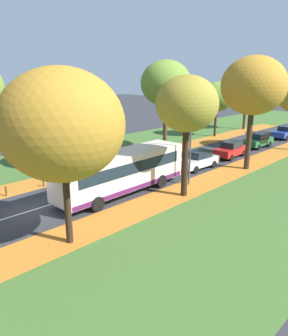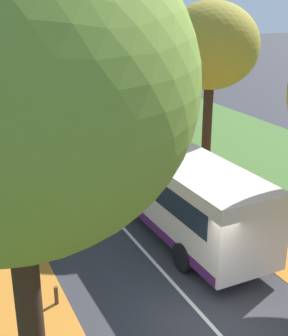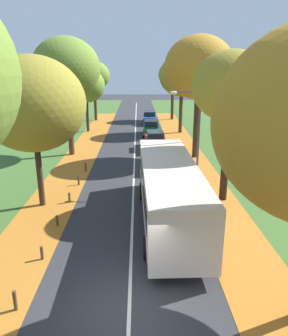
# 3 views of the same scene
# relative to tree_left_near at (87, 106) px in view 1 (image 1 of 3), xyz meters

# --- Properties ---
(ground_plane) EXTENTS (160.00, 160.00, 0.00)m
(ground_plane) POSITION_rel_tree_left_near_xyz_m (4.99, -8.14, -5.51)
(ground_plane) COLOR #2D2D33
(grass_verge_left) EXTENTS (12.00, 90.00, 0.01)m
(grass_verge_left) POSITION_rel_tree_left_near_xyz_m (-4.21, 11.86, -5.50)
(grass_verge_left) COLOR #3D6028
(grass_verge_left) RESTS_ON ground
(leaf_litter_left) EXTENTS (2.80, 60.00, 0.00)m
(leaf_litter_left) POSITION_rel_tree_left_near_xyz_m (0.39, 5.86, -5.50)
(leaf_litter_left) COLOR #B26B23
(leaf_litter_left) RESTS_ON grass_verge_left
(leaf_litter_right) EXTENTS (2.80, 60.00, 0.00)m
(leaf_litter_right) POSITION_rel_tree_left_near_xyz_m (9.59, 5.86, -5.50)
(leaf_litter_right) COLOR #B26B23
(leaf_litter_right) RESTS_ON grass_verge_right
(road_centre_line) EXTENTS (0.12, 80.00, 0.01)m
(road_centre_line) POSITION_rel_tree_left_near_xyz_m (4.99, 11.86, -5.50)
(road_centre_line) COLOR silver
(road_centre_line) RESTS_ON ground
(tree_left_near) EXTENTS (5.36, 5.36, 7.93)m
(tree_left_near) POSITION_rel_tree_left_near_xyz_m (0.00, 0.00, 0.00)
(tree_left_near) COLOR #382619
(tree_left_near) RESTS_ON ground
(tree_left_mid) EXTENTS (5.43, 5.43, 9.62)m
(tree_left_mid) POSITION_rel_tree_left_near_xyz_m (-0.43, 10.76, 1.63)
(tree_left_mid) COLOR #422D1E
(tree_left_mid) RESTS_ON ground
(tree_left_far) EXTENTS (4.25, 4.25, 7.15)m
(tree_left_far) POSITION_rel_tree_left_near_xyz_m (-0.53, 21.12, -0.29)
(tree_left_far) COLOR #382619
(tree_left_far) RESTS_ON ground
(tree_left_distant) EXTENTS (4.20, 4.20, 7.95)m
(tree_left_distant) POSITION_rel_tree_left_near_xyz_m (-0.58, 29.17, 0.51)
(tree_left_distant) COLOR #422D1E
(tree_left_distant) RESTS_ON ground
(tree_right_nearest) EXTENTS (5.85, 5.85, 8.62)m
(tree_right_nearest) POSITION_rel_tree_left_near_xyz_m (10.10, -8.67, 0.47)
(tree_right_nearest) COLOR black
(tree_right_nearest) RESTS_ON ground
(tree_right_near) EXTENTS (4.11, 4.11, 8.19)m
(tree_right_near) POSITION_rel_tree_left_near_xyz_m (10.16, 0.63, 0.78)
(tree_right_near) COLOR black
(tree_right_near) RESTS_ON ground
(tree_right_mid) EXTENTS (5.44, 5.44, 9.69)m
(tree_right_mid) POSITION_rel_tree_left_near_xyz_m (10.08, 9.80, 1.70)
(tree_right_mid) COLOR #382619
(tree_right_mid) RESTS_ON ground
(bollard_nearest) EXTENTS (0.12, 0.12, 0.70)m
(bollard_nearest) POSITION_rel_tree_left_near_xyz_m (1.42, -8.17, -5.16)
(bollard_nearest) COLOR #4C3823
(bollard_nearest) RESTS_ON ground
(bollard_second) EXTENTS (0.12, 0.12, 0.57)m
(bollard_second) POSITION_rel_tree_left_near_xyz_m (1.46, -5.35, -5.22)
(bollard_second) COLOR #4C3823
(bollard_second) RESTS_ON ground
(bollard_third) EXTENTS (0.12, 0.12, 0.55)m
(bollard_third) POSITION_rel_tree_left_near_xyz_m (1.40, -2.52, -5.23)
(bollard_third) COLOR #4C3823
(bollard_third) RESTS_ON ground
(bollard_fourth) EXTENTS (0.12, 0.12, 0.59)m
(bollard_fourth) POSITION_rel_tree_left_near_xyz_m (1.43, 0.31, -5.21)
(bollard_fourth) COLOR #4C3823
(bollard_fourth) RESTS_ON ground
(bollard_fifth) EXTENTS (0.12, 0.12, 0.68)m
(bollard_fifth) POSITION_rel_tree_left_near_xyz_m (1.46, 3.14, -5.16)
(bollard_fifth) COLOR #4C3823
(bollard_fifth) RESTS_ON ground
(bollard_sixth) EXTENTS (0.12, 0.12, 0.63)m
(bollard_sixth) POSITION_rel_tree_left_near_xyz_m (1.49, 5.96, -5.19)
(bollard_sixth) COLOR #4C3823
(bollard_sixth) RESTS_ON ground
(streetlamp_right) EXTENTS (1.89, 0.28, 6.00)m
(streetlamp_right) POSITION_rel_tree_left_near_xyz_m (8.66, 2.76, -1.77)
(streetlamp_right) COLOR #47474C
(streetlamp_right) RESTS_ON ground
(bus) EXTENTS (2.80, 10.44, 2.98)m
(bus) POSITION_rel_tree_left_near_xyz_m (6.77, -2.13, -3.80)
(bus) COLOR beige
(bus) RESTS_ON ground
(car_silver_lead) EXTENTS (1.94, 4.28, 1.62)m
(car_silver_lead) POSITION_rel_tree_left_near_xyz_m (6.93, 6.85, -4.69)
(car_silver_lead) COLOR #B7BABF
(car_silver_lead) RESTS_ON ground
(car_red_following) EXTENTS (1.91, 4.26, 1.62)m
(car_red_following) POSITION_rel_tree_left_near_xyz_m (6.88, 12.54, -4.69)
(car_red_following) COLOR #B21919
(car_red_following) RESTS_ON ground
(car_green_third_in_line) EXTENTS (1.90, 4.26, 1.62)m
(car_green_third_in_line) POSITION_rel_tree_left_near_xyz_m (6.73, 18.87, -4.69)
(car_green_third_in_line) COLOR #1E6038
(car_green_third_in_line) RESTS_ON ground
(car_blue_fourth_in_line) EXTENTS (1.93, 4.28, 1.62)m
(car_blue_fourth_in_line) POSITION_rel_tree_left_near_xyz_m (6.86, 26.30, -4.69)
(car_blue_fourth_in_line) COLOR #233D9E
(car_blue_fourth_in_line) RESTS_ON ground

